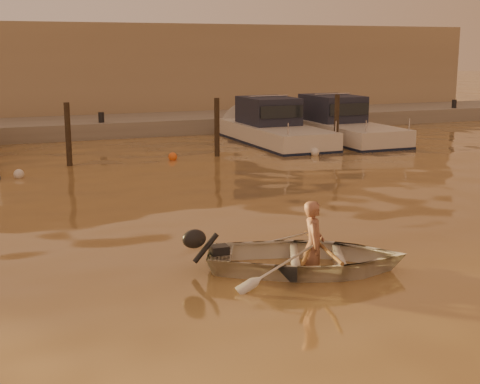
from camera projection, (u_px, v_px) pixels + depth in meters
name	position (u px, v px, depth m)	size (l,w,h in m)	color
ground_plane	(237.00, 332.00, 8.82)	(160.00, 160.00, 0.00)	olive
dinghy	(307.00, 257.00, 11.21)	(2.38, 3.33, 0.69)	silver
person	(313.00, 245.00, 11.16)	(0.55, 0.36, 1.50)	#97624B
outboard_motor	(218.00, 253.00, 11.26)	(0.90, 0.40, 0.70)	black
oar_port	(322.00, 247.00, 11.16)	(0.06, 0.06, 2.10)	brown
oar_starboard	(310.00, 246.00, 11.17)	(0.06, 0.06, 2.10)	brown
moored_boat_4	(275.00, 127.00, 26.13)	(2.35, 7.21, 1.75)	silver
moored_boat_5	(340.00, 124.00, 27.21)	(2.32, 7.76, 1.75)	beige
piling_2	(68.00, 137.00, 21.05)	(0.18, 0.18, 2.20)	#2D2319
piling_3	(217.00, 130.00, 22.89)	(0.18, 0.18, 2.20)	#2D2319
piling_4	(336.00, 124.00, 24.62)	(0.18, 0.18, 2.20)	#2D2319
fender_c	(19.00, 174.00, 19.25)	(0.30, 0.30, 0.30)	silver
fender_d	(173.00, 157.00, 22.32)	(0.30, 0.30, 0.30)	orange
fender_e	(315.00, 152.00, 23.28)	(0.30, 0.30, 0.30)	silver
quay	(48.00, 133.00, 28.26)	(52.00, 4.00, 1.00)	gray
waterfront_building	(32.00, 74.00, 32.76)	(46.00, 7.00, 4.80)	#9E8466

